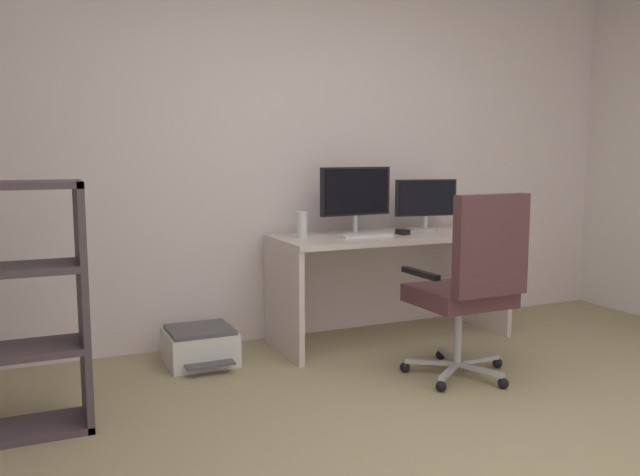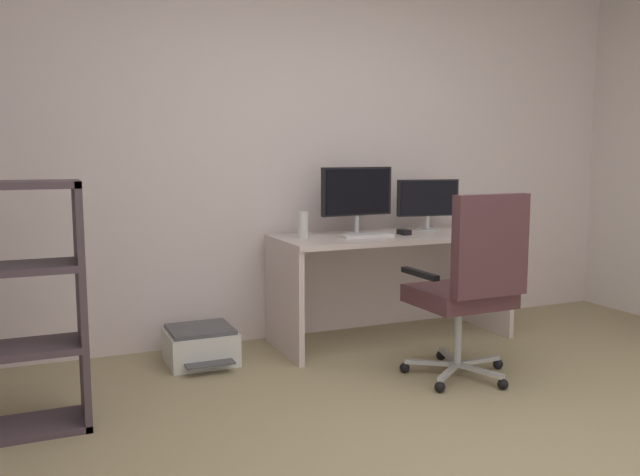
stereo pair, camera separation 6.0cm
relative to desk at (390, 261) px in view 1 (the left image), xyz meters
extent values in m
cube|color=silver|center=(-0.57, 0.43, 0.80)|extent=(5.44, 0.10, 2.69)
cube|color=beige|center=(0.00, 0.00, 0.17)|extent=(1.60, 0.64, 0.04)
cube|color=beige|center=(-0.78, 0.00, -0.20)|extent=(0.04, 0.62, 0.70)
cube|color=beige|center=(0.78, 0.00, -0.20)|extent=(0.04, 0.62, 0.70)
cylinder|color=#B2B5B7|center=(-0.22, 0.10, 0.19)|extent=(0.18, 0.18, 0.01)
cylinder|color=#B2B5B7|center=(-0.22, 0.10, 0.26)|extent=(0.03, 0.03, 0.13)
cube|color=black|center=(-0.22, 0.10, 0.47)|extent=(0.53, 0.08, 0.32)
cube|color=black|center=(-0.22, 0.08, 0.47)|extent=(0.49, 0.05, 0.30)
cylinder|color=#B2B5B7|center=(0.34, 0.10, 0.19)|extent=(0.18, 0.18, 0.01)
cylinder|color=#B2B5B7|center=(0.34, 0.10, 0.25)|extent=(0.03, 0.03, 0.10)
cube|color=black|center=(0.34, 0.10, 0.42)|extent=(0.46, 0.10, 0.26)
cube|color=black|center=(0.34, 0.08, 0.42)|extent=(0.42, 0.07, 0.24)
cube|color=silver|center=(-0.24, -0.08, 0.20)|extent=(0.34, 0.14, 0.02)
cube|color=black|center=(0.05, -0.06, 0.20)|extent=(0.06, 0.10, 0.03)
cylinder|color=silver|center=(-0.63, 0.05, 0.27)|extent=(0.07, 0.07, 0.17)
cube|color=#B7BABC|center=(0.13, -0.81, -0.48)|extent=(0.30, 0.04, 0.02)
sphere|color=black|center=(0.28, -0.80, -0.52)|extent=(0.06, 0.06, 0.06)
cube|color=#B7BABC|center=(0.02, -0.67, -0.48)|extent=(0.12, 0.30, 0.02)
sphere|color=black|center=(0.06, -0.52, -0.52)|extent=(0.06, 0.06, 0.06)
cube|color=#B7BABC|center=(-0.15, -0.72, -0.48)|extent=(0.27, 0.20, 0.02)
sphere|color=black|center=(-0.27, -0.64, -0.52)|extent=(0.06, 0.06, 0.06)
cube|color=#B7BABC|center=(-0.14, -0.90, -0.48)|extent=(0.26, 0.21, 0.02)
sphere|color=black|center=(-0.26, -0.99, -0.52)|extent=(0.06, 0.06, 0.06)
cube|color=#B7BABC|center=(0.03, -0.95, -0.48)|extent=(0.13, 0.29, 0.02)
sphere|color=black|center=(0.08, -1.09, -0.52)|extent=(0.06, 0.06, 0.06)
cylinder|color=#B7BABC|center=(-0.02, -0.81, -0.30)|extent=(0.04, 0.04, 0.35)
cube|color=#512E34|center=(-0.02, -0.81, -0.08)|extent=(0.51, 0.47, 0.10)
cube|color=#512E34|center=(-0.02, -1.07, 0.24)|extent=(0.46, 0.08, 0.54)
cube|color=black|center=(-0.29, -0.82, 0.07)|extent=(0.05, 0.32, 0.03)
cube|color=black|center=(0.25, -0.80, 0.07)|extent=(0.05, 0.32, 0.03)
cube|color=#493943|center=(-2.03, -0.65, 0.03)|extent=(0.03, 0.30, 1.16)
cube|color=silver|center=(-1.32, 0.03, -0.45)|extent=(0.41, 0.38, 0.20)
cube|color=#4C4C51|center=(-1.32, 0.03, -0.34)|extent=(0.38, 0.35, 0.02)
cube|color=#4C4C51|center=(-1.32, -0.20, -0.49)|extent=(0.29, 0.10, 0.01)
camera|label=1|loc=(-2.27, -3.84, 0.73)|focal=37.02mm
camera|label=2|loc=(-2.21, -3.86, 0.73)|focal=37.02mm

